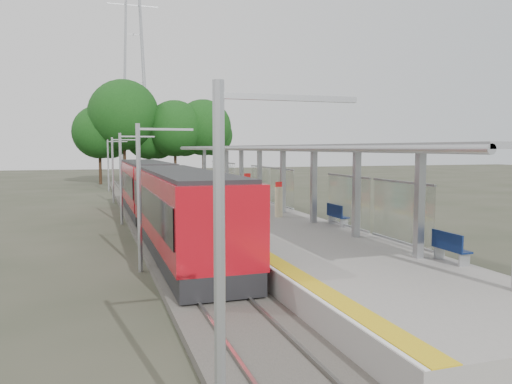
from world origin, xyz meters
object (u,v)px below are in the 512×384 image
(litter_bin, at_px, (226,194))
(bench_near, at_px, (449,246))
(info_pillar_far, at_px, (247,192))
(bench_far, at_px, (227,188))
(info_pillar_near, at_px, (279,202))
(bench_mid, at_px, (337,214))
(train, at_px, (160,194))

(litter_bin, bearing_deg, bench_near, -84.70)
(litter_bin, bearing_deg, info_pillar_far, -84.32)
(litter_bin, bearing_deg, bench_far, 74.42)
(litter_bin, bearing_deg, info_pillar_near, -86.79)
(bench_near, height_order, bench_far, bench_far)
(bench_mid, relative_size, info_pillar_near, 0.80)
(info_pillar_near, bearing_deg, litter_bin, 83.52)
(train, xyz_separation_m, bench_far, (6.02, 8.70, -0.50))
(bench_near, relative_size, info_pillar_near, 0.78)
(bench_near, relative_size, info_pillar_far, 0.71)
(train, xyz_separation_m, litter_bin, (5.15, 5.57, -0.65))
(train, distance_m, bench_mid, 9.73)
(bench_mid, height_order, bench_far, bench_far)
(train, bearing_deg, bench_mid, -42.93)
(bench_near, xyz_separation_m, bench_far, (-0.98, 23.02, 0.05))
(bench_mid, xyz_separation_m, litter_bin, (-1.96, 12.19, -0.12))
(bench_mid, height_order, litter_bin, bench_mid)
(train, bearing_deg, litter_bin, 47.27)
(bench_mid, relative_size, bench_far, 0.90)
(bench_near, height_order, info_pillar_near, info_pillar_near)
(train, relative_size, info_pillar_far, 13.85)
(bench_mid, bearing_deg, info_pillar_far, 100.20)
(info_pillar_far, bearing_deg, train, -156.39)
(bench_far, distance_m, info_pillar_near, 11.81)
(bench_far, distance_m, litter_bin, 3.25)
(bench_near, xyz_separation_m, bench_mid, (0.12, 7.70, 0.01))
(bench_far, height_order, info_pillar_near, info_pillar_near)
(info_pillar_near, bearing_deg, bench_mid, -76.89)
(train, relative_size, litter_bin, 34.45)
(litter_bin, bearing_deg, bench_mid, -80.85)
(bench_near, height_order, bench_mid, bench_mid)
(bench_mid, relative_size, info_pillar_far, 0.72)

